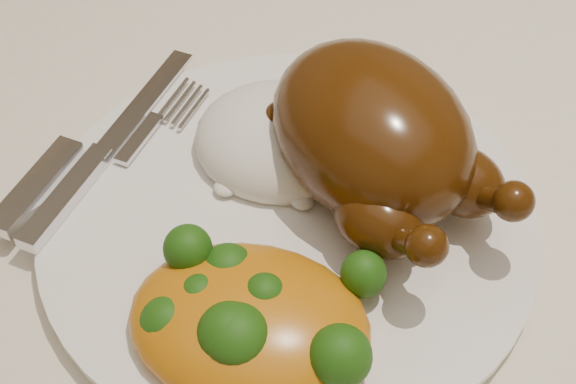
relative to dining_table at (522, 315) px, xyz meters
The scene contains 7 objects.
dining_table is the anchor object (origin of this frame).
tablecloth 0.07m from the dining_table, ahead, with size 1.73×1.03×0.18m.
dinner_plate 0.20m from the dining_table, 142.99° to the right, with size 0.30×0.30×0.01m, color white.
roast_chicken 0.20m from the dining_table, 153.85° to the right, with size 0.19×0.16×0.09m.
rice_mound 0.22m from the dining_table, 159.62° to the right, with size 0.14×0.14×0.06m.
mac_and_cheese 0.24m from the dining_table, 118.30° to the right, with size 0.16×0.15×0.05m.
cutlery 0.33m from the dining_table, 149.83° to the right, with size 0.06×0.20×0.01m.
Camera 1 is at (0.06, -0.36, 1.16)m, focal length 50.00 mm.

